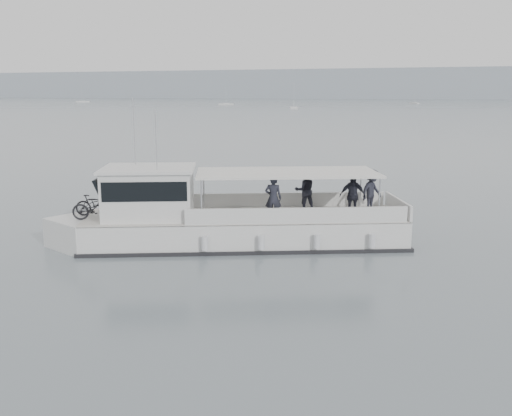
% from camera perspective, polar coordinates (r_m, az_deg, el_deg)
% --- Properties ---
extents(ground, '(1400.00, 1400.00, 0.00)m').
position_cam_1_polar(ground, '(26.64, 8.05, -2.56)').
color(ground, slate).
rests_on(ground, ground).
extents(headland, '(1400.00, 90.00, 28.00)m').
position_cam_1_polar(headland, '(585.48, 18.77, 11.67)').
color(headland, '#939EA8').
rests_on(headland, ground).
extents(tour_boat, '(14.92, 8.62, 6.44)m').
position_cam_1_polar(tour_boat, '(24.44, -4.25, -1.21)').
color(tour_boat, silver).
rests_on(tour_boat, ground).
extents(moored_fleet, '(424.15, 350.57, 10.49)m').
position_cam_1_polar(moored_fleet, '(233.84, 11.42, 9.81)').
color(moored_fleet, silver).
rests_on(moored_fleet, ground).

